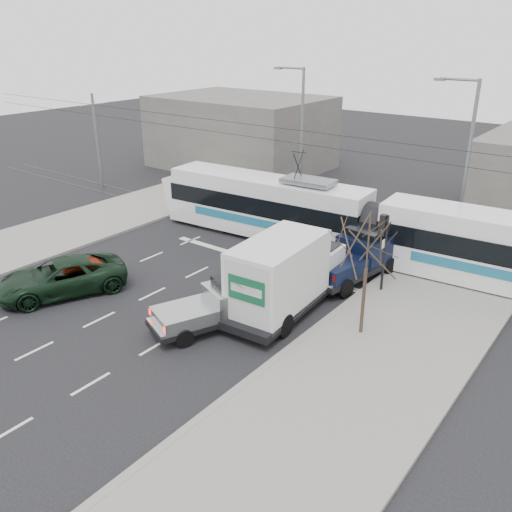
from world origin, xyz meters
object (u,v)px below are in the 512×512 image
Objects in this scene: bare_tree at (368,247)px; street_lamp_near at (465,156)px; red_car at (74,274)px; navy_pickup at (358,255)px; street_lamp_far at (300,129)px; tram at (374,227)px; traffic_signal at (383,236)px; box_truck at (286,275)px; green_car at (61,277)px; silver_pickup at (221,304)px.

street_lamp_near is (-0.29, 11.50, 1.32)m from bare_tree.
bare_tree is at bearing 39.94° from red_car.
red_car is (-9.91, -9.07, -0.46)m from navy_pickup.
street_lamp_far reaches higher than bare_tree.
street_lamp_far is 0.35× the size of tram.
navy_pickup is at bearing -85.49° from tram.
box_truck is at bearing -120.05° from traffic_signal.
green_car is (-0.86, -18.40, -4.32)m from street_lamp_far.
bare_tree is 0.56× the size of street_lamp_far.
street_lamp_near is 8.12m from navy_pickup.
street_lamp_near reaches higher than silver_pickup.
street_lamp_near reaches higher than red_car.
navy_pickup is (2.29, 7.48, 0.22)m from silver_pickup.
bare_tree reaches higher than box_truck.
bare_tree is 0.20× the size of tram.
red_car is at bearing -159.41° from box_truck.
green_car is (-9.59, -12.16, -1.04)m from tram.
street_lamp_near is at bearing 73.29° from red_car.
green_car is at bearing -92.67° from street_lamp_far.
box_truck is at bearing -97.87° from tram.
tram reaches higher than silver_pickup.
street_lamp_near is 12.57m from box_truck.
silver_pickup is 2.98m from box_truck.
silver_pickup is 7.79m from red_car.
tram reaches higher than traffic_signal.
tram reaches higher than navy_pickup.
street_lamp_far is 1.53× the size of navy_pickup.
silver_pickup reaches higher than green_car.
tram is at bearing 112.83° from bare_tree.
street_lamp_near is (0.84, 7.50, 2.37)m from traffic_signal.
tram reaches higher than green_car.
red_car is (0.05, 0.65, -0.08)m from green_car.
traffic_signal is 0.61× the size of navy_pickup.
green_car is at bearing -156.23° from box_truck.
street_lamp_near is 1.00× the size of street_lamp_far.
tram is 4.61× the size of silver_pickup.
street_lamp_far is at bearing 170.13° from street_lamp_near.
red_car is (-12.59, -4.25, -3.08)m from bare_tree.
tram is at bearing 108.08° from navy_pickup.
street_lamp_far reaches higher than green_car.
street_lamp_far is 1.58× the size of green_car.
silver_pickup is at bearing -105.11° from tram.
bare_tree is 8.11m from tram.
navy_pickup is 13.44m from red_car.
box_truck is at bearing 45.61° from red_car.
green_car is at bearing -73.50° from red_car.
street_lamp_far is 1.29× the size of box_truck.
street_lamp_far is at bearing 111.71° from green_car.
bare_tree is 4.11m from box_truck.
street_lamp_near is at bearing 91.42° from bare_tree.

